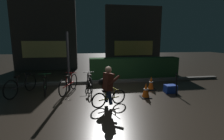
{
  "coord_description": "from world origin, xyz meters",
  "views": [
    {
      "loc": [
        -0.75,
        -5.56,
        2.03
      ],
      "look_at": [
        0.2,
        0.6,
        0.9
      ],
      "focal_mm": 26.85,
      "sensor_mm": 36.0,
      "label": 1
    }
  ],
  "objects": [
    {
      "name": "parked_bike_leftmost",
      "position": [
        -3.17,
        0.9,
        0.36
      ],
      "size": [
        0.62,
        1.63,
        0.79
      ],
      "rotation": [
        0.0,
        0.0,
        1.23
      ],
      "color": "black",
      "rests_on": "ground"
    },
    {
      "name": "closed_umbrella",
      "position": [
        2.55,
        0.05,
        0.41
      ],
      "size": [
        0.17,
        0.34,
        0.81
      ],
      "primitive_type": "cylinder",
      "rotation": [
        0.0,
        0.36,
        1.2
      ],
      "color": "black",
      "rests_on": "ground"
    },
    {
      "name": "traffic_cone_near",
      "position": [
        1.31,
        -0.1,
        0.26
      ],
      "size": [
        0.36,
        0.36,
        0.53
      ],
      "color": "black",
      "rests_on": "ground"
    },
    {
      "name": "parked_bike_center_right",
      "position": [
        -0.65,
        1.12,
        0.32
      ],
      "size": [
        0.46,
        1.53,
        0.71
      ],
      "rotation": [
        0.0,
        0.0,
        1.67
      ],
      "color": "black",
      "rests_on": "ground"
    },
    {
      "name": "blue_crate",
      "position": [
        2.46,
        0.3,
        0.15
      ],
      "size": [
        0.45,
        0.33,
        0.3
      ],
      "primitive_type": "cube",
      "rotation": [
        0.0,
        0.0,
        0.03
      ],
      "color": "#193DB7",
      "rests_on": "ground"
    },
    {
      "name": "traffic_cone_far",
      "position": [
        1.86,
        0.81,
        0.26
      ],
      "size": [
        0.36,
        0.36,
        0.55
      ],
      "color": "black",
      "rests_on": "ground"
    },
    {
      "name": "ground_plane",
      "position": [
        0.0,
        0.0,
        0.0
      ],
      "size": [
        40.0,
        40.0,
        0.0
      ],
      "primitive_type": "plane",
      "color": "#2D261E"
    },
    {
      "name": "storefront_left",
      "position": [
        -3.46,
        6.5,
        2.47
      ],
      "size": [
        4.14,
        0.54,
        4.97
      ],
      "color": "#383330",
      "rests_on": "ground"
    },
    {
      "name": "cyclist",
      "position": [
        -0.12,
        -0.67,
        0.63
      ],
      "size": [
        1.12,
        0.53,
        1.25
      ],
      "rotation": [
        0.0,
        0.0,
        0.38
      ],
      "color": "black",
      "rests_on": "ground"
    },
    {
      "name": "sidewalk_curb",
      "position": [
        0.0,
        2.2,
        0.06
      ],
      "size": [
        12.0,
        0.24,
        0.12
      ],
      "primitive_type": "cube",
      "color": "#56544F",
      "rests_on": "ground"
    },
    {
      "name": "hedge_row",
      "position": [
        1.8,
        3.1,
        0.54
      ],
      "size": [
        4.8,
        0.7,
        1.08
      ],
      "primitive_type": "cube",
      "color": "#214723",
      "rests_on": "ground"
    },
    {
      "name": "storefront_right",
      "position": [
        2.86,
        7.2,
        2.25
      ],
      "size": [
        4.29,
        0.54,
        4.53
      ],
      "color": "#383330",
      "rests_on": "ground"
    },
    {
      "name": "parked_bike_center_left",
      "position": [
        -1.45,
        0.88,
        0.34
      ],
      "size": [
        0.59,
        1.55,
        0.75
      ],
      "rotation": [
        0.0,
        0.0,
        1.24
      ],
      "color": "black",
      "rests_on": "ground"
    },
    {
      "name": "street_post",
      "position": [
        -1.47,
        1.2,
        1.17
      ],
      "size": [
        0.1,
        0.1,
        2.34
      ],
      "primitive_type": "cylinder",
      "color": "#2D2D33",
      "rests_on": "ground"
    },
    {
      "name": "parked_bike_left_mid",
      "position": [
        -2.35,
        1.0,
        0.32
      ],
      "size": [
        0.46,
        1.52,
        0.71
      ],
      "rotation": [
        0.0,
        0.0,
        1.75
      ],
      "color": "black",
      "rests_on": "ground"
    }
  ]
}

